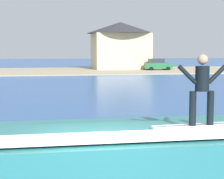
% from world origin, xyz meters
% --- Properties ---
extents(wave_crest, '(9.54, 3.61, 1.56)m').
position_xyz_m(wave_crest, '(1.51, 1.31, 0.73)').
color(wave_crest, '#2A7775').
rests_on(wave_crest, ground_plane).
extents(surfboard, '(2.05, 0.56, 0.06)m').
position_xyz_m(surfboard, '(2.30, 0.59, 1.59)').
color(surfboard, white).
rests_on(surfboard, wave_crest).
extents(surfer, '(1.19, 0.32, 1.64)m').
position_xyz_m(surfer, '(2.44, 0.51, 2.53)').
color(surfer, black).
rests_on(surfer, surfboard).
extents(shoreline_bank, '(120.00, 19.42, 0.12)m').
position_xyz_m(shoreline_bank, '(0.00, 52.36, 0.06)').
color(shoreline_bank, tan).
rests_on(shoreline_bank, ground_plane).
extents(car_far_shore, '(4.09, 2.05, 1.86)m').
position_xyz_m(car_far_shore, '(16.87, 51.50, 0.94)').
color(car_far_shore, '#23663D').
rests_on(car_far_shore, ground_plane).
extents(house_gabled_white, '(10.96, 10.96, 7.69)m').
position_xyz_m(house_gabled_white, '(12.10, 56.78, 4.32)').
color(house_gabled_white, beige).
rests_on(house_gabled_white, ground_plane).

